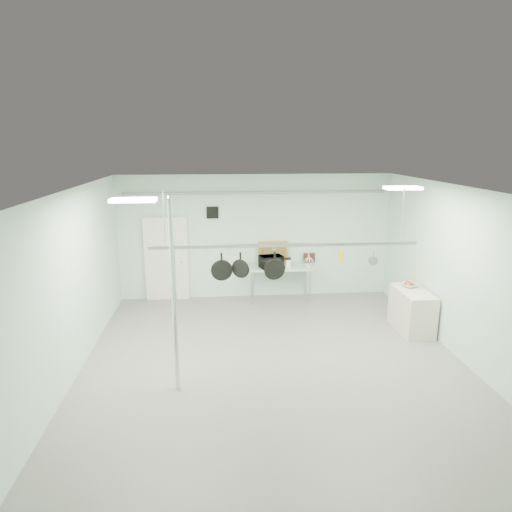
{
  "coord_description": "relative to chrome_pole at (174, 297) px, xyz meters",
  "views": [
    {
      "loc": [
        -1.02,
        -7.51,
        3.97
      ],
      "look_at": [
        -0.26,
        1.0,
        1.84
      ],
      "focal_mm": 32.0,
      "sensor_mm": 36.0,
      "label": 1
    }
  ],
  "objects": [
    {
      "name": "back_wall",
      "position": [
        1.7,
        4.59,
        0.0
      ],
      "size": [
        7.0,
        0.02,
        3.2
      ],
      "primitive_type": "cube",
      "color": "silver",
      "rests_on": "floor"
    },
    {
      "name": "skillet_right",
      "position": [
        1.71,
        0.9,
        0.22
      ],
      "size": [
        0.4,
        0.13,
        0.52
      ],
      "primitive_type": null,
      "rotation": [
        0.0,
        0.0,
        0.17
      ],
      "color": "black",
      "rests_on": "pot_rack"
    },
    {
      "name": "saucepan",
      "position": [
        3.52,
        0.9,
        0.34
      ],
      "size": [
        0.17,
        0.11,
        0.29
      ],
      "primitive_type": null,
      "rotation": [
        0.0,
        0.0,
        0.12
      ],
      "color": "silver",
      "rests_on": "pot_rack"
    },
    {
      "name": "microwave",
      "position": [
        2.04,
        4.08,
        -0.54
      ],
      "size": [
        0.64,
        0.51,
        0.31
      ],
      "primitive_type": "imported",
      "rotation": [
        0.0,
        0.0,
        3.4
      ],
      "color": "black",
      "rests_on": "prep_table"
    },
    {
      "name": "fruit_bowl",
      "position": [
        4.87,
        2.26,
        -0.66
      ],
      "size": [
        0.42,
        0.42,
        0.08
      ],
      "primitive_type": "imported",
      "rotation": [
        0.0,
        0.0,
        0.29
      ],
      "color": "silver",
      "rests_on": "side_cabinet"
    },
    {
      "name": "wall_vent",
      "position": [
        0.6,
        4.57,
        0.65
      ],
      "size": [
        0.3,
        0.04,
        0.3
      ],
      "primitive_type": "cube",
      "color": "black",
      "rests_on": "back_wall"
    },
    {
      "name": "painting_large",
      "position": [
        2.15,
        4.5,
        -0.41
      ],
      "size": [
        0.78,
        0.16,
        0.58
      ],
      "primitive_type": "cube",
      "rotation": [
        -0.14,
        0.0,
        0.04
      ],
      "color": "#C28434",
      "rests_on": "prep_table"
    },
    {
      "name": "skillet_left",
      "position": [
        0.77,
        0.9,
        0.23
      ],
      "size": [
        0.38,
        0.07,
        0.51
      ],
      "primitive_type": null,
      "rotation": [
        0.0,
        0.0,
        0.03
      ],
      "color": "black",
      "rests_on": "pot_rack"
    },
    {
      "name": "right_wall",
      "position": [
        5.19,
        0.6,
        0.0
      ],
      "size": [
        0.02,
        8.0,
        3.2
      ],
      "primitive_type": "cube",
      "color": "silver",
      "rests_on": "floor"
    },
    {
      "name": "chrome_pole",
      "position": [
        0.0,
        0.0,
        0.0
      ],
      "size": [
        0.08,
        0.08,
        3.2
      ],
      "primitive_type": "cylinder",
      "color": "silver",
      "rests_on": "floor"
    },
    {
      "name": "coffee_canister",
      "position": [
        2.47,
        4.07,
        -0.59
      ],
      "size": [
        0.16,
        0.16,
        0.21
      ],
      "primitive_type": "cylinder",
      "rotation": [
        0.0,
        0.0,
        0.02
      ],
      "color": "white",
      "rests_on": "prep_table"
    },
    {
      "name": "light_panel_right",
      "position": [
        4.1,
        1.2,
        1.56
      ],
      "size": [
        0.65,
        0.3,
        0.05
      ],
      "primitive_type": "cube",
      "color": "white",
      "rests_on": "ceiling"
    },
    {
      "name": "painting_small",
      "position": [
        3.1,
        4.5,
        -0.57
      ],
      "size": [
        0.3,
        0.09,
        0.25
      ],
      "primitive_type": "cube",
      "rotation": [
        -0.17,
        0.0,
        0.02
      ],
      "color": "#331911",
      "rests_on": "prep_table"
    },
    {
      "name": "floor",
      "position": [
        1.7,
        0.6,
        -1.6
      ],
      "size": [
        8.0,
        8.0,
        0.0
      ],
      "primitive_type": "plane",
      "color": "gray",
      "rests_on": "ground"
    },
    {
      "name": "prep_table",
      "position": [
        2.3,
        4.2,
        -0.77
      ],
      "size": [
        1.6,
        0.7,
        0.91
      ],
      "color": "#A0BDB1",
      "rests_on": "floor"
    },
    {
      "name": "light_panel_left",
      "position": [
        -0.5,
        -0.2,
        1.56
      ],
      "size": [
        0.65,
        0.3,
        0.05
      ],
      "primitive_type": "cube",
      "color": "white",
      "rests_on": "ceiling"
    },
    {
      "name": "fruit_cluster",
      "position": [
        4.87,
        2.26,
        -0.62
      ],
      "size": [
        0.24,
        0.24,
        0.09
      ],
      "primitive_type": null,
      "color": "#A81A0F",
      "rests_on": "fruit_bowl"
    },
    {
      "name": "side_cabinet",
      "position": [
        4.85,
        2.0,
        -1.15
      ],
      "size": [
        0.6,
        1.2,
        0.9
      ],
      "primitive_type": "cube",
      "color": "beige",
      "rests_on": "floor"
    },
    {
      "name": "pot_rack",
      "position": [
        1.9,
        0.9,
        0.63
      ],
      "size": [
        4.8,
        0.06,
        1.0
      ],
      "color": "#B7B7BC",
      "rests_on": "ceiling"
    },
    {
      "name": "skillet_mid",
      "position": [
        1.1,
        0.9,
        0.25
      ],
      "size": [
        0.33,
        0.22,
        0.48
      ],
      "primitive_type": null,
      "rotation": [
        0.0,
        0.0,
        -0.51
      ],
      "color": "black",
      "rests_on": "pot_rack"
    },
    {
      "name": "door",
      "position": [
        -0.6,
        4.54,
        -0.55
      ],
      "size": [
        1.1,
        0.1,
        2.2
      ],
      "primitive_type": "cube",
      "color": "silver",
      "rests_on": "floor"
    },
    {
      "name": "whisk",
      "position": [
        2.33,
        0.9,
        0.31
      ],
      "size": [
        0.2,
        0.2,
        0.36
      ],
      "primitive_type": null,
      "rotation": [
        0.0,
        0.0,
        -0.1
      ],
      "color": "#A5A6AA",
      "rests_on": "pot_rack"
    },
    {
      "name": "ceiling",
      "position": [
        1.7,
        0.6,
        1.59
      ],
      "size": [
        7.0,
        8.0,
        0.02
      ],
      "primitive_type": "cube",
      "color": "silver",
      "rests_on": "back_wall"
    },
    {
      "name": "conduit_pipe",
      "position": [
        1.7,
        4.5,
        1.15
      ],
      "size": [
        6.6,
        0.07,
        0.07
      ],
      "primitive_type": "cylinder",
      "rotation": [
        0.0,
        1.57,
        0.0
      ],
      "color": "gray",
      "rests_on": "back_wall"
    },
    {
      "name": "grater",
      "position": [
        2.92,
        0.9,
        0.37
      ],
      "size": [
        0.1,
        0.05,
        0.23
      ],
      "primitive_type": null,
      "rotation": [
        0.0,
        0.0,
        -0.35
      ],
      "color": "gold",
      "rests_on": "pot_rack"
    }
  ]
}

